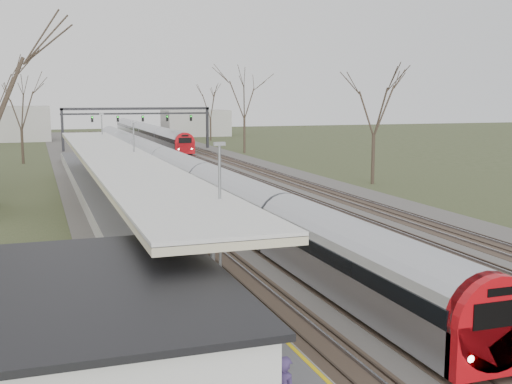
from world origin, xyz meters
The scene contains 8 objects.
track_bed centered at (0.26, 55.00, 0.06)m, with size 24.00×160.00×0.22m.
platform centered at (-9.05, 37.50, 0.50)m, with size 3.50×69.00×1.00m, color #9E9B93.
canopy centered at (-9.05, 32.99, 3.93)m, with size 4.10×50.00×3.11m.
station_building centered at (-12.50, 8.00, 1.60)m, with size 6.00×9.00×3.20m, color silver.
signal_gantry centered at (0.29, 84.99, 4.91)m, with size 21.00×0.59×6.08m.
tree_east_far centered at (14.00, 42.00, 7.29)m, with size 5.00×5.00×10.30m.
train_near centered at (-2.50, 50.85, 1.48)m, with size 2.62×90.21×3.05m.
train_far centered at (4.50, 103.26, 1.48)m, with size 2.62×60.21×3.05m.
Camera 1 is at (-13.61, -6.97, 7.59)m, focal length 45.00 mm.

